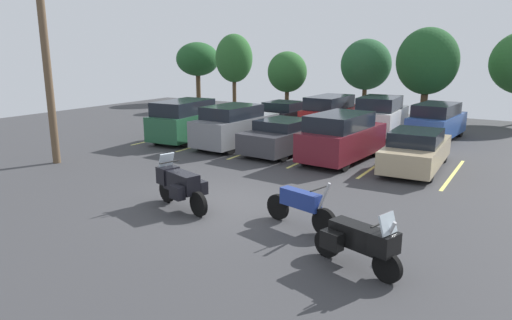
% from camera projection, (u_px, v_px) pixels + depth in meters
% --- Properties ---
extents(ground, '(44.00, 44.00, 0.10)m').
position_uv_depth(ground, '(220.00, 204.00, 13.30)').
color(ground, '#38383A').
extents(motorcycle_touring, '(2.18, 1.14, 1.46)m').
position_uv_depth(motorcycle_touring, '(180.00, 184.00, 12.68)').
color(motorcycle_touring, black).
rests_on(motorcycle_touring, ground).
extents(motorcycle_second, '(2.02, 1.10, 1.36)m').
position_uv_depth(motorcycle_second, '(360.00, 240.00, 9.06)').
color(motorcycle_second, black).
rests_on(motorcycle_second, ground).
extents(motorcycle_third, '(2.14, 0.77, 1.33)m').
position_uv_depth(motorcycle_third, '(301.00, 206.00, 11.30)').
color(motorcycle_third, black).
rests_on(motorcycle_third, ground).
extents(parking_stripes, '(13.68, 4.71, 0.01)m').
position_uv_depth(parking_stripes, '(284.00, 152.00, 19.75)').
color(parking_stripes, '#EAE066').
rests_on(parking_stripes, ground).
extents(car_green, '(2.17, 4.58, 1.97)m').
position_uv_depth(car_green, '(188.00, 120.00, 22.17)').
color(car_green, '#235638').
rests_on(car_green, ground).
extents(car_grey, '(2.08, 4.54, 1.89)m').
position_uv_depth(car_grey, '(235.00, 126.00, 20.77)').
color(car_grey, slate).
rests_on(car_grey, ground).
extents(car_charcoal, '(2.27, 4.83, 1.44)m').
position_uv_depth(car_charcoal, '(286.00, 136.00, 19.70)').
color(car_charcoal, '#38383D').
rests_on(car_charcoal, ground).
extents(car_maroon, '(2.20, 4.56, 1.91)m').
position_uv_depth(car_maroon, '(342.00, 137.00, 18.04)').
color(car_maroon, maroon).
rests_on(car_maroon, ground).
extents(car_tan, '(1.95, 4.78, 1.47)m').
position_uv_depth(car_tan, '(416.00, 150.00, 16.89)').
color(car_tan, tan).
rests_on(car_tan, ground).
extents(car_far_black, '(2.07, 4.33, 1.45)m').
position_uv_depth(car_far_black, '(287.00, 114.00, 26.36)').
color(car_far_black, black).
rests_on(car_far_black, ground).
extents(car_far_red, '(1.92, 4.66, 1.90)m').
position_uv_depth(car_far_red, '(331.00, 113.00, 24.98)').
color(car_far_red, maroon).
rests_on(car_far_red, ground).
extents(car_far_white, '(2.16, 4.53, 2.01)m').
position_uv_depth(car_far_white, '(380.00, 116.00, 23.53)').
color(car_far_white, white).
rests_on(car_far_white, ground).
extents(car_far_blue, '(2.15, 4.44, 1.79)m').
position_uv_depth(car_far_blue, '(437.00, 121.00, 22.39)').
color(car_far_blue, '#2D519E').
rests_on(car_far_blue, ground).
extents(utility_pole, '(1.63, 0.98, 8.75)m').
position_uv_depth(utility_pole, '(45.00, 44.00, 16.91)').
color(utility_pole, brown).
rests_on(utility_pole, ground).
extents(tree_center_left, '(3.49, 3.49, 5.56)m').
position_uv_depth(tree_center_left, '(427.00, 61.00, 26.46)').
color(tree_center_left, '#4C3823').
rests_on(tree_center_left, ground).
extents(tree_far_right, '(2.63, 2.63, 4.21)m').
position_uv_depth(tree_far_right, '(287.00, 72.00, 30.81)').
color(tree_far_right, '#4C3823').
rests_on(tree_far_right, ground).
extents(tree_center_right, '(2.77, 2.77, 5.46)m').
position_uv_depth(tree_center_right, '(234.00, 58.00, 34.33)').
color(tree_center_right, '#4C3823').
rests_on(tree_center_right, ground).
extents(tree_right, '(3.52, 3.52, 4.92)m').
position_uv_depth(tree_right, '(198.00, 59.00, 37.99)').
color(tree_right, '#4C3823').
rests_on(tree_right, ground).
extents(tree_rear, '(3.36, 3.36, 5.03)m').
position_uv_depth(tree_rear, '(366.00, 65.00, 31.00)').
color(tree_rear, '#4C3823').
rests_on(tree_rear, ground).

